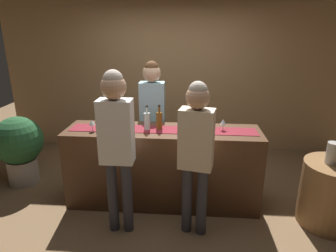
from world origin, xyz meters
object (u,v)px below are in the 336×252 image
object	(u,v)px
wine_glass_near_customer	(223,122)
potted_plant_tall	(19,146)
round_side_table	(332,194)
wine_bottle_green	(114,121)
wine_glass_mid_counter	(92,123)
wine_bottle_clear	(147,121)
wine_bottle_amber	(159,120)
vase_on_side_table	(333,153)
bartender	(152,109)
customer_sipping	(196,145)
customer_browsing	(116,136)

from	to	relation	value
wine_glass_near_customer	potted_plant_tall	xyz separation A→B (m)	(-2.78, 0.30, -0.52)
wine_glass_near_customer	round_side_table	size ratio (longest dim) A/B	0.19
wine_bottle_green	round_side_table	xyz separation A→B (m)	(2.51, -0.23, -0.72)
wine_glass_near_customer	wine_glass_mid_counter	world-z (taller)	same
wine_bottle_clear	wine_glass_near_customer	size ratio (longest dim) A/B	2.10
wine_glass_mid_counter	potted_plant_tall	distance (m)	1.42
wine_bottle_clear	wine_bottle_amber	size ratio (longest dim) A/B	1.00
round_side_table	vase_on_side_table	xyz separation A→B (m)	(-0.07, 0.02, 0.49)
round_side_table	wine_bottle_amber	bearing A→B (deg)	171.09
bartender	potted_plant_tall	xyz separation A→B (m)	(-1.86, -0.25, -0.51)
wine_bottle_clear	potted_plant_tall	distance (m)	1.98
wine_bottle_green	wine_glass_mid_counter	world-z (taller)	wine_bottle_green
wine_glass_near_customer	vase_on_side_table	world-z (taller)	wine_glass_near_customer
round_side_table	potted_plant_tall	world-z (taller)	potted_plant_tall
bartender	wine_glass_mid_counter	bearing A→B (deg)	46.66
bartender	customer_sipping	world-z (taller)	bartender
wine_bottle_green	round_side_table	distance (m)	2.62
customer_sipping	wine_glass_near_customer	bearing A→B (deg)	73.41
wine_glass_mid_counter	wine_bottle_amber	bearing A→B (deg)	10.09
wine_bottle_clear	potted_plant_tall	xyz separation A→B (m)	(-1.88, 0.35, -0.52)
potted_plant_tall	vase_on_side_table	bearing A→B (deg)	-8.78
round_side_table	wine_glass_mid_counter	bearing A→B (deg)	176.45
vase_on_side_table	customer_browsing	bearing A→B (deg)	-171.80
round_side_table	potted_plant_tall	distance (m)	4.05
wine_bottle_clear	customer_browsing	xyz separation A→B (m)	(-0.22, -0.58, 0.02)
wine_bottle_green	customer_browsing	xyz separation A→B (m)	(0.16, -0.54, 0.02)
wine_glass_mid_counter	wine_glass_near_customer	bearing A→B (deg)	5.51
wine_bottle_amber	customer_browsing	world-z (taller)	customer_browsing
wine_glass_near_customer	bartender	size ratio (longest dim) A/B	0.08
wine_bottle_clear	round_side_table	distance (m)	2.26
wine_bottle_amber	vase_on_side_table	xyz separation A→B (m)	(1.91, -0.29, -0.23)
wine_bottle_green	wine_glass_mid_counter	distance (m)	0.26
wine_bottle_clear	customer_sipping	xyz separation A→B (m)	(0.58, -0.55, -0.06)
wine_bottle_green	vase_on_side_table	xyz separation A→B (m)	(2.44, -0.22, -0.23)
customer_sipping	round_side_table	size ratio (longest dim) A/B	2.26
bartender	customer_browsing	xyz separation A→B (m)	(-0.21, -1.18, 0.03)
wine_bottle_amber	round_side_table	size ratio (longest dim) A/B	0.41
customer_sipping	vase_on_side_table	world-z (taller)	customer_sipping
customer_sipping	wine_bottle_clear	bearing A→B (deg)	147.88
wine_bottle_amber	customer_sipping	bearing A→B (deg)	-53.68
wine_bottle_clear	wine_bottle_green	distance (m)	0.39
wine_bottle_clear	customer_browsing	size ratio (longest dim) A/B	0.17
bartender	wine_glass_near_customer	bearing A→B (deg)	147.41
wine_bottle_amber	bartender	bearing A→B (deg)	105.69
bartender	potted_plant_tall	bearing A→B (deg)	5.89
round_side_table	bartender	bearing A→B (deg)	157.84
wine_glass_mid_counter	customer_sipping	distance (m)	1.30
wine_bottle_green	wine_glass_mid_counter	xyz separation A→B (m)	(-0.25, -0.06, -0.01)
wine_bottle_amber	vase_on_side_table	size ratio (longest dim) A/B	1.26
wine_bottle_amber	potted_plant_tall	bearing A→B (deg)	171.19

